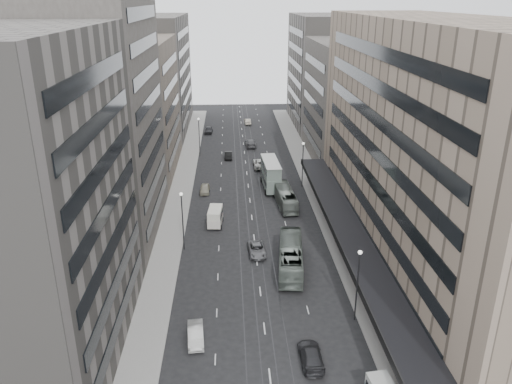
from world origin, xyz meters
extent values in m
plane|color=black|center=(0.00, 0.00, 0.00)|extent=(220.00, 220.00, 0.00)
cube|color=gray|center=(12.00, 37.50, 0.07)|extent=(4.00, 125.00, 0.15)
cube|color=gray|center=(-12.00, 37.50, 0.07)|extent=(4.00, 125.00, 0.15)
cube|color=gray|center=(21.50, 8.00, 15.00)|extent=(15.00, 60.00, 30.00)
cube|color=black|center=(12.00, 8.00, 4.00)|extent=(4.40, 60.00, 0.50)
cube|color=#44403B|center=(21.50, 52.00, 12.00)|extent=(15.00, 28.00, 24.00)
cube|color=#68635E|center=(21.50, 82.00, 14.00)|extent=(15.00, 32.00, 28.00)
cube|color=#68635E|center=(-21.50, -8.00, 15.00)|extent=(15.00, 28.00, 30.00)
cube|color=#44403B|center=(-21.50, 19.00, 17.00)|extent=(15.00, 26.00, 34.00)
cube|color=#76675B|center=(-21.50, 46.00, 12.50)|extent=(15.00, 28.00, 25.00)
cube|color=#68635E|center=(-21.50, 79.00, 14.00)|extent=(15.00, 38.00, 28.00)
cylinder|color=#262628|center=(9.70, -5.00, 4.00)|extent=(0.16, 0.16, 8.00)
sphere|color=silver|center=(9.70, -5.00, 8.10)|extent=(0.44, 0.44, 0.44)
cylinder|color=#262628|center=(9.70, 35.00, 4.00)|extent=(0.16, 0.16, 8.00)
sphere|color=silver|center=(9.70, 35.00, 8.10)|extent=(0.44, 0.44, 0.44)
cylinder|color=#262628|center=(-9.70, 12.00, 4.00)|extent=(0.16, 0.16, 8.00)
sphere|color=silver|center=(-9.70, 12.00, 8.10)|extent=(0.44, 0.44, 0.44)
cylinder|color=#262628|center=(-9.70, 55.00, 4.00)|extent=(0.16, 0.16, 8.00)
sphere|color=silver|center=(-9.70, 55.00, 8.10)|extent=(0.44, 0.44, 0.44)
imported|color=slate|center=(4.15, 6.12, 1.69)|extent=(4.18, 12.37, 3.38)
imported|color=gray|center=(5.72, 26.46, 1.47)|extent=(3.14, 10.68, 2.94)
cube|color=slate|center=(3.97, 34.63, 1.72)|extent=(3.06, 9.47, 2.39)
cube|color=slate|center=(3.97, 34.63, 3.95)|extent=(2.99, 9.10, 2.08)
cube|color=silver|center=(3.97, 34.63, 5.05)|extent=(3.06, 9.47, 0.12)
cylinder|color=black|center=(2.84, 31.20, 0.52)|extent=(0.34, 1.05, 1.04)
cylinder|color=black|center=(5.43, 31.33, 0.52)|extent=(0.34, 1.05, 1.04)
cylinder|color=black|center=(2.51, 37.93, 0.52)|extent=(0.34, 1.05, 1.04)
cylinder|color=black|center=(5.10, 38.05, 0.52)|extent=(0.34, 1.05, 1.04)
cube|color=silver|center=(-5.61, 19.45, 1.01)|extent=(2.30, 4.45, 1.32)
cube|color=silver|center=(-5.61, 19.45, 2.19)|extent=(2.25, 4.36, 1.04)
cylinder|color=black|center=(-6.70, 18.12, 0.34)|extent=(0.25, 0.70, 0.69)
cylinder|color=black|center=(-4.77, 17.95, 0.34)|extent=(0.25, 0.70, 0.69)
cylinder|color=black|center=(-6.45, 20.95, 0.34)|extent=(0.25, 0.70, 0.69)
cylinder|color=black|center=(-4.52, 20.78, 0.34)|extent=(0.25, 0.70, 0.69)
imported|color=beige|center=(-7.00, -7.58, 0.73)|extent=(1.90, 4.53, 1.46)
imported|color=slate|center=(0.12, 10.09, 0.66)|extent=(2.50, 4.90, 1.32)
imported|color=#272729|center=(4.01, -11.32, 0.74)|extent=(2.08, 5.09, 1.48)
imported|color=#A49E87|center=(-7.74, 33.02, 0.70)|extent=(1.69, 4.14, 1.41)
imported|color=black|center=(-3.58, 52.63, 0.70)|extent=(1.48, 4.24, 1.40)
imported|color=silver|center=(2.90, 46.44, 0.84)|extent=(2.89, 6.08, 1.68)
imported|color=#525254|center=(1.56, 61.56, 0.82)|extent=(2.64, 5.80, 1.65)
imported|color=#28282B|center=(-8.50, 74.17, 0.79)|extent=(2.08, 4.74, 1.59)
imported|color=beige|center=(1.69, 83.26, 0.72)|extent=(1.90, 4.50, 1.44)
camera|label=1|loc=(-3.22, -48.90, 32.12)|focal=35.00mm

